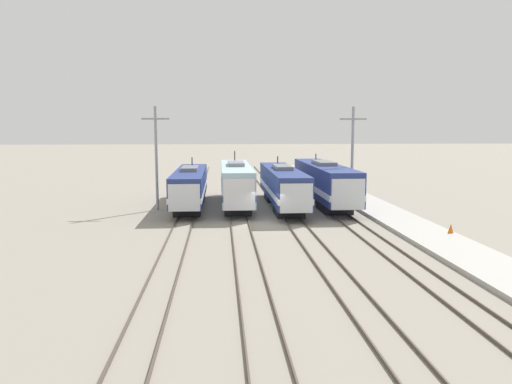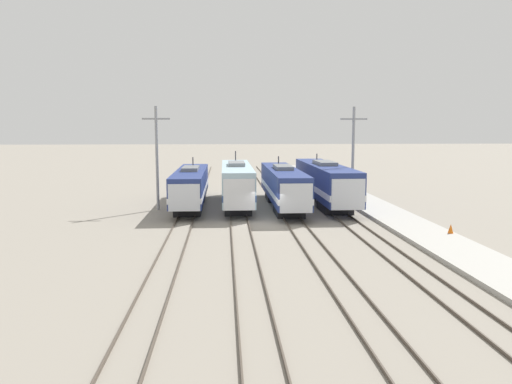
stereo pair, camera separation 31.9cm
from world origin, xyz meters
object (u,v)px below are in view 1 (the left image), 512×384
at_px(locomotive_center_right, 283,186).
at_px(catenary_tower_left, 156,155).
at_px(locomotive_center_left, 236,184).
at_px(locomotive_far_left, 190,187).
at_px(catenary_tower_right, 352,154).
at_px(locomotive_far_right, 325,182).
at_px(traffic_cone, 451,228).

relative_size(locomotive_center_right, catenary_tower_left, 1.89).
bearing_deg(locomotive_center_left, locomotive_far_left, -178.51).
distance_m(locomotive_far_left, catenary_tower_left, 4.56).
relative_size(locomotive_center_right, catenary_tower_right, 1.89).
relative_size(locomotive_far_left, locomotive_center_right, 0.94).
distance_m(locomotive_far_right, traffic_cone, 16.95).
height_order(catenary_tower_left, catenary_tower_right, same).
xyz_separation_m(locomotive_far_right, traffic_cone, (5.81, -15.84, -1.62)).
bearing_deg(locomotive_center_right, locomotive_far_left, 175.04).
bearing_deg(locomotive_far_right, traffic_cone, -69.86).
relative_size(locomotive_center_left, locomotive_far_right, 0.87).
bearing_deg(traffic_cone, locomotive_far_left, 142.64).
xyz_separation_m(locomotive_center_left, locomotive_far_right, (9.03, 0.95, -0.01)).
bearing_deg(locomotive_center_left, locomotive_center_right, -11.30).
xyz_separation_m(locomotive_center_right, catenary_tower_right, (6.64, -0.60, 3.07)).
bearing_deg(catenary_tower_left, locomotive_center_left, 11.29).
xyz_separation_m(catenary_tower_left, catenary_tower_right, (18.67, 0.00, 0.00)).
bearing_deg(traffic_cone, locomotive_center_right, 126.43).
height_order(locomotive_far_right, catenary_tower_right, catenary_tower_right).
relative_size(locomotive_far_left, locomotive_far_right, 0.87).
bearing_deg(traffic_cone, locomotive_center_left, 134.90).
distance_m(locomotive_far_left, traffic_cone, 24.40).
distance_m(locomotive_far_left, catenary_tower_right, 16.05).
bearing_deg(locomotive_center_left, locomotive_far_right, 5.99).
height_order(locomotive_center_right, locomotive_far_right, locomotive_far_right).
bearing_deg(locomotive_far_left, catenary_tower_right, -5.04).
xyz_separation_m(locomotive_far_left, traffic_cone, (19.36, -14.78, -1.42)).
bearing_deg(locomotive_center_left, catenary_tower_right, -7.65).
bearing_deg(locomotive_center_right, traffic_cone, -53.57).
xyz_separation_m(locomotive_far_left, locomotive_center_right, (9.03, -0.78, 0.08)).
bearing_deg(locomotive_center_left, catenary_tower_left, -168.71).
height_order(locomotive_center_left, locomotive_far_right, locomotive_center_left).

